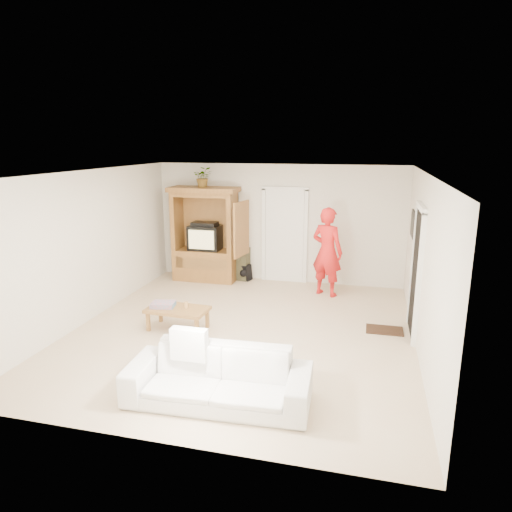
# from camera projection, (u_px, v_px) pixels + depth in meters

# --- Properties ---
(floor) EXTENTS (6.00, 6.00, 0.00)m
(floor) POSITION_uv_depth(u_px,v_px,m) (242.00, 331.00, 7.58)
(floor) COLOR tan
(floor) RESTS_ON ground
(ceiling) EXTENTS (6.00, 6.00, 0.00)m
(ceiling) POSITION_uv_depth(u_px,v_px,m) (241.00, 173.00, 6.95)
(ceiling) COLOR white
(ceiling) RESTS_ON floor
(wall_back) EXTENTS (5.50, 0.00, 5.50)m
(wall_back) POSITION_uv_depth(u_px,v_px,m) (278.00, 224.00, 10.09)
(wall_back) COLOR silver
(wall_back) RESTS_ON floor
(wall_front) EXTENTS (5.50, 0.00, 5.50)m
(wall_front) POSITION_uv_depth(u_px,v_px,m) (158.00, 327.00, 4.44)
(wall_front) COLOR silver
(wall_front) RESTS_ON floor
(wall_left) EXTENTS (0.00, 6.00, 6.00)m
(wall_left) POSITION_uv_depth(u_px,v_px,m) (89.00, 246.00, 7.91)
(wall_left) COLOR silver
(wall_left) RESTS_ON floor
(wall_right) EXTENTS (0.00, 6.00, 6.00)m
(wall_right) POSITION_uv_depth(u_px,v_px,m) (424.00, 266.00, 6.62)
(wall_right) COLOR silver
(wall_right) RESTS_ON floor
(armoire) EXTENTS (1.82, 1.14, 2.10)m
(armoire) POSITION_uv_depth(u_px,v_px,m) (206.00, 240.00, 10.23)
(armoire) COLOR #97642E
(armoire) RESTS_ON floor
(door_back) EXTENTS (0.85, 0.05, 2.04)m
(door_back) POSITION_uv_depth(u_px,v_px,m) (285.00, 237.00, 10.09)
(door_back) COLOR white
(door_back) RESTS_ON floor
(doorway_right) EXTENTS (0.05, 0.90, 2.04)m
(doorway_right) POSITION_uv_depth(u_px,v_px,m) (416.00, 274.00, 7.26)
(doorway_right) COLOR black
(doorway_right) RESTS_ON floor
(framed_picture) EXTENTS (0.03, 0.60, 0.48)m
(framed_picture) POSITION_uv_depth(u_px,v_px,m) (413.00, 224.00, 8.34)
(framed_picture) COLOR black
(framed_picture) RESTS_ON wall_right
(doormat) EXTENTS (0.60, 0.40, 0.02)m
(doormat) POSITION_uv_depth(u_px,v_px,m) (384.00, 330.00, 7.60)
(doormat) COLOR #382316
(doormat) RESTS_ON floor
(plant) EXTENTS (0.48, 0.45, 0.44)m
(plant) POSITION_uv_depth(u_px,v_px,m) (203.00, 177.00, 9.87)
(plant) COLOR #4C7238
(plant) RESTS_ON armoire
(man) EXTENTS (0.78, 0.66, 1.81)m
(man) POSITION_uv_depth(u_px,v_px,m) (327.00, 252.00, 9.18)
(man) COLOR red
(man) RESTS_ON floor
(sofa) EXTENTS (2.24, 0.96, 0.64)m
(sofa) POSITION_uv_depth(u_px,v_px,m) (218.00, 377.00, 5.45)
(sofa) COLOR silver
(sofa) RESTS_ON floor
(coffee_table) EXTENTS (1.04, 0.61, 0.38)m
(coffee_table) POSITION_uv_depth(u_px,v_px,m) (178.00, 311.00, 7.58)
(coffee_table) COLOR olive
(coffee_table) RESTS_ON floor
(towel) EXTENTS (0.42, 0.34, 0.08)m
(towel) POSITION_uv_depth(u_px,v_px,m) (163.00, 304.00, 7.62)
(towel) COLOR #DE4A4A
(towel) RESTS_ON coffee_table
(candle) EXTENTS (0.08, 0.08, 0.10)m
(candle) POSITION_uv_depth(u_px,v_px,m) (186.00, 305.00, 7.57)
(candle) COLOR tan
(candle) RESTS_ON coffee_table
(backpack_black) EXTENTS (0.34, 0.28, 0.37)m
(backpack_black) POSITION_uv_depth(u_px,v_px,m) (245.00, 272.00, 10.34)
(backpack_black) COLOR black
(backpack_black) RESTS_ON floor
(backpack_olive) EXTENTS (0.42, 0.33, 0.74)m
(backpack_olive) POSITION_uv_depth(u_px,v_px,m) (240.00, 264.00, 10.37)
(backpack_olive) COLOR #47442B
(backpack_olive) RESTS_ON floor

